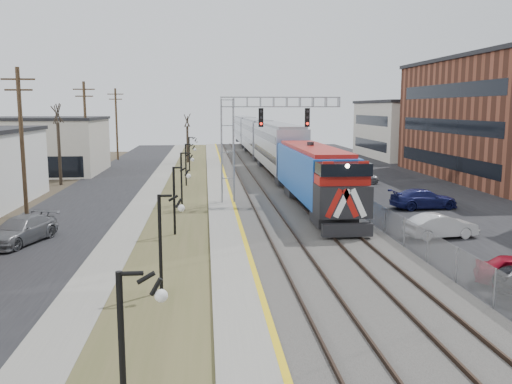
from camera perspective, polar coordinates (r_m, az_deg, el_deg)
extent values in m
cube|color=black|center=(49.38, -16.19, 0.00)|extent=(7.00, 120.00, 0.04)
cube|color=gray|center=(48.73, -10.99, 0.10)|extent=(2.00, 120.00, 0.08)
cube|color=#4A4C28|center=(48.53, -7.46, 0.14)|extent=(4.00, 120.00, 0.06)
cube|color=gray|center=(48.50, -3.92, 0.30)|extent=(2.00, 120.00, 0.24)
cube|color=#595651|center=(48.88, 1.95, 0.36)|extent=(8.00, 120.00, 0.20)
cube|color=black|center=(51.80, 15.23, 0.44)|extent=(16.00, 120.00, 0.04)
cube|color=gold|center=(48.51, -2.89, 0.46)|extent=(0.24, 120.00, 0.01)
cube|color=#2D2119|center=(48.58, -1.27, 0.52)|extent=(0.08, 120.00, 0.15)
cube|color=#2D2119|center=(48.71, 0.49, 0.54)|extent=(0.08, 120.00, 0.15)
cube|color=#2D2119|center=(48.96, 2.82, 0.57)|extent=(0.08, 120.00, 0.15)
cube|color=#2D2119|center=(49.19, 4.55, 0.59)|extent=(0.08, 120.00, 0.15)
cube|color=#1650B4|center=(38.17, 6.28, 1.51)|extent=(3.00, 17.00, 4.25)
cube|color=black|center=(30.14, 9.56, -3.96)|extent=(2.80, 0.50, 0.70)
cube|color=#9798A0|center=(58.05, 2.24, 4.60)|extent=(3.00, 22.00, 5.33)
cube|color=#9798A0|center=(80.66, 0.09, 5.80)|extent=(3.00, 22.00, 5.33)
cube|color=#9798A0|center=(103.35, -1.13, 6.47)|extent=(3.00, 22.00, 5.33)
cube|color=gray|center=(41.11, -3.02, 4.21)|extent=(1.00, 1.00, 8.00)
cube|color=gray|center=(41.34, 2.56, 9.44)|extent=(9.00, 0.80, 0.80)
cube|color=black|center=(40.72, 0.53, 7.84)|extent=(0.35, 0.25, 1.40)
cube|color=black|center=(41.23, 5.41, 7.82)|extent=(0.35, 0.25, 1.40)
cylinder|color=black|center=(12.30, -13.89, -17.06)|extent=(0.14, 0.14, 4.00)
cylinder|color=black|center=(21.69, -10.04, -5.49)|extent=(0.14, 0.14, 4.00)
cylinder|color=black|center=(31.45, -8.61, -0.99)|extent=(0.14, 0.14, 4.00)
cylinder|color=black|center=(41.33, -7.85, 1.38)|extent=(0.14, 0.14, 4.00)
cylinder|color=black|center=(51.25, -7.39, 2.83)|extent=(0.14, 0.14, 4.00)
cylinder|color=black|center=(63.19, -7.03, 3.96)|extent=(0.14, 0.14, 4.00)
cylinder|color=#4C3823|center=(39.96, -23.41, 4.80)|extent=(0.28, 0.28, 10.00)
cylinder|color=#4C3823|center=(59.28, -17.48, 6.21)|extent=(0.28, 0.28, 10.00)
cylinder|color=#4C3823|center=(78.94, -14.47, 6.90)|extent=(0.28, 0.28, 10.00)
cube|color=gray|center=(49.49, 6.78, 1.22)|extent=(0.04, 120.00, 1.60)
cube|color=#BBB3A4|center=(65.83, -22.05, 4.45)|extent=(14.00, 12.00, 6.00)
cube|color=#BBB3A4|center=(84.40, 17.14, 6.22)|extent=(16.00, 18.00, 8.00)
cylinder|color=#382D23|center=(54.89, -19.99, 3.78)|extent=(0.30, 0.30, 5.95)
cylinder|color=#382D23|center=(73.14, -7.22, 4.97)|extent=(0.30, 0.30, 4.90)
imported|color=silver|center=(32.35, 18.85, -3.47)|extent=(4.31, 2.09, 1.36)
imported|color=navy|center=(41.33, 17.23, -0.75)|extent=(5.06, 2.44, 1.42)
imported|color=gray|center=(53.40, 10.60, 1.59)|extent=(4.19, 1.87, 1.40)
imported|color=#0C3F20|center=(57.98, 8.14, 2.17)|extent=(4.16, 1.89, 1.32)
imported|color=slate|center=(32.08, -23.54, -3.77)|extent=(3.47, 5.33, 1.44)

